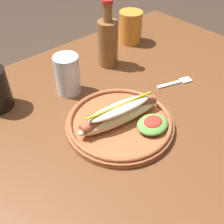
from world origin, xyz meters
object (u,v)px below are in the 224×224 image
hot_dog_plate (121,121)px  water_cup (67,75)px  extra_cup (130,27)px  glass_bottle (108,41)px  fork (177,82)px

hot_dog_plate → water_cup: size_ratio=2.36×
hot_dog_plate → extra_cup: (0.35, 0.33, 0.04)m
hot_dog_plate → glass_bottle: size_ratio=1.27×
extra_cup → glass_bottle: glass_bottle is taller
extra_cup → water_cup: bearing=-163.0°
fork → glass_bottle: size_ratio=0.54×
glass_bottle → water_cup: bearing=-168.0°
fork → glass_bottle: bearing=129.8°
fork → extra_cup: size_ratio=1.02×
hot_dog_plate → water_cup: (-0.01, 0.22, 0.04)m
hot_dog_plate → fork: size_ratio=2.34×
water_cup → glass_bottle: 0.20m
fork → water_cup: bearing=164.5°
extra_cup → glass_bottle: 0.19m
water_cup → fork: bearing=-34.1°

